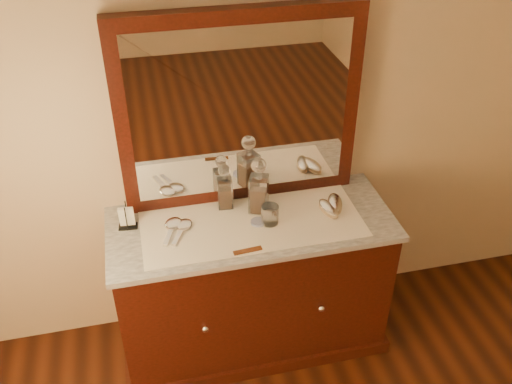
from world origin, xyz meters
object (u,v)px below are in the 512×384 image
napkin_rack (127,218)px  hand_mirror_outer (173,226)px  comb (248,250)px  pin_dish (258,222)px  mirror_frame (240,110)px  brush_far (335,204)px  decanter_left (225,191)px  brush_near (328,209)px  hand_mirror_inner (183,227)px  dresser_cabinet (252,285)px  decanter_right (259,191)px

napkin_rack → hand_mirror_outer: bearing=-15.7°
comb → pin_dish: bearing=59.4°
hand_mirror_outer → mirror_frame: bearing=27.8°
pin_dish → brush_far: (0.42, 0.04, 0.02)m
decanter_left → hand_mirror_outer: (-0.29, -0.12, -0.09)m
comb → napkin_rack: size_ratio=1.00×
decanter_left → hand_mirror_outer: size_ratio=1.10×
mirror_frame → brush_near: mirror_frame is taller
comb → brush_near: bearing=19.0°
mirror_frame → brush_near: bearing=-33.2°
comb → brush_far: size_ratio=0.77×
hand_mirror_inner → decanter_left: bearing=30.2°
dresser_cabinet → brush_near: brush_near is taller
brush_near → hand_mirror_outer: size_ratio=0.73×
decanter_left → napkin_rack: bearing=-173.2°
mirror_frame → brush_near: size_ratio=7.19×
brush_near → napkin_rack: bearing=173.4°
mirror_frame → decanter_left: 0.42m
decanter_left → brush_far: size_ratio=1.40×
decanter_left → comb: bearing=-84.8°
dresser_cabinet → pin_dish: 0.45m
mirror_frame → hand_mirror_outer: mirror_frame is taller
napkin_rack → hand_mirror_outer: (0.21, -0.06, -0.04)m
pin_dish → comb: (-0.10, -0.20, -0.00)m
brush_far → pin_dish: bearing=-175.0°
mirror_frame → dresser_cabinet: bearing=-90.0°
decanter_right → brush_far: 0.41m
mirror_frame → decanter_left: mirror_frame is taller
comb → hand_mirror_inner: hand_mirror_inner is taller
brush_far → hand_mirror_inner: size_ratio=0.84×
decanter_right → napkin_rack: bearing=179.0°
mirror_frame → brush_far: 0.69m
mirror_frame → pin_dish: bearing=-83.8°
dresser_cabinet → napkin_rack: 0.79m
pin_dish → brush_far: 0.42m
dresser_cabinet → comb: 0.50m
decanter_left → brush_far: decanter_left is taller
napkin_rack → brush_far: (1.05, -0.09, -0.03)m
mirror_frame → brush_near: 0.67m
hand_mirror_inner → napkin_rack: bearing=163.2°
hand_mirror_inner → pin_dish: bearing=-6.6°
dresser_cabinet → hand_mirror_inner: size_ratio=6.64×
decanter_left → decanter_right: 0.18m
mirror_frame → napkin_rack: bearing=-166.5°
comb → decanter_right: decanter_right is taller
comb → brush_far: brush_far is taller
pin_dish → decanter_right: 0.16m
brush_far → decanter_left: bearing=165.1°
pin_dish → hand_mirror_inner: (-0.37, 0.04, 0.00)m
decanter_left → mirror_frame: bearing=39.8°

